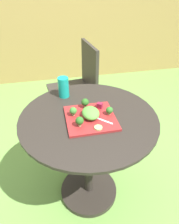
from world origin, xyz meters
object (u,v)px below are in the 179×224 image
salad_plate (91,118)px  drinking_glass (64,88)px  patio_chair (79,82)px  fork (98,119)px

salad_plate → drinking_glass: bearing=112.9°
patio_chair → salad_plate: bearing=-95.2°
fork → patio_chair: bearing=87.2°
patio_chair → salad_plate: 0.96m
patio_chair → drinking_glass: patio_chair is taller
drinking_glass → fork: bearing=-63.2°
salad_plate → fork: 0.05m
salad_plate → drinking_glass: 0.32m
patio_chair → salad_plate: size_ratio=3.14×
drinking_glass → fork: (0.16, -0.32, -0.05)m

